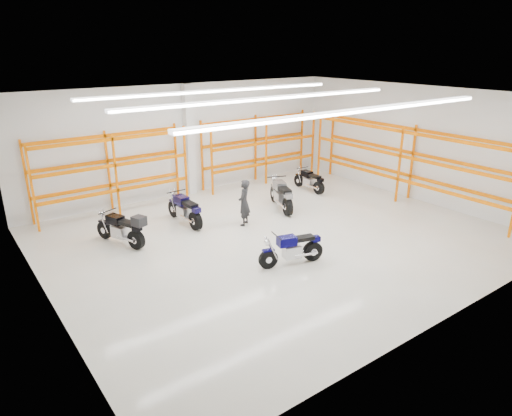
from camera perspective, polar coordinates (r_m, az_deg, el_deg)
ground at (r=14.98m, az=2.67°, el=-3.60°), size 14.00×14.00×0.00m
room_shell at (r=14.03m, az=2.82°, el=8.84°), size 14.02×12.02×4.51m
motorcycle_main at (r=13.04m, az=4.77°, el=-5.16°), size 1.94×0.81×0.97m
motorcycle_back_a at (r=14.76m, az=-16.25°, el=-2.57°), size 1.05×2.07×1.10m
motorcycle_back_b at (r=16.03m, az=-8.82°, el=-0.31°), size 0.72×2.18×1.07m
motorcycle_back_c at (r=17.31m, az=3.22°, el=1.52°), size 1.08×2.21×1.13m
motorcycle_back_d at (r=19.68m, az=6.76°, el=3.36°), size 0.62×1.88×0.92m
standing_man at (r=15.68m, az=-1.50°, el=0.68°), size 0.71×0.67×1.62m
structural_column at (r=19.01m, az=-8.36°, el=8.35°), size 0.32×0.32×4.50m
pallet_racking_back_left at (r=17.51m, az=-17.62°, el=5.10°), size 5.67×0.87×3.00m
pallet_racking_back_right at (r=20.60m, az=0.60°, el=8.11°), size 5.67×0.87×3.00m
pallet_racking_side at (r=18.99m, az=18.31°, el=6.21°), size 0.87×9.07×3.00m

